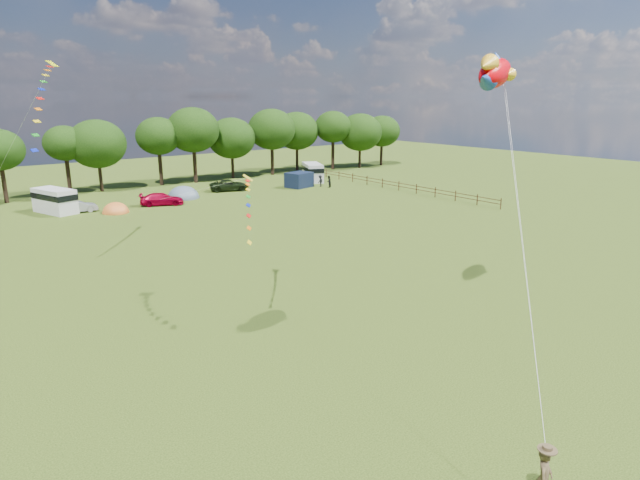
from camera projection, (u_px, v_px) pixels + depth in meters
ground_plane at (427, 361)px, 24.27m from camera, size 180.00×180.00×0.00m
tree_line at (127, 140)px, 67.81m from camera, size 102.98×10.98×10.27m
fence at (391, 184)px, 69.34m from camera, size 0.12×33.12×1.20m
car_b at (78, 207)px, 55.20m from camera, size 3.62×1.59×1.24m
car_c at (162, 199)px, 58.95m from camera, size 4.90×3.56×1.35m
car_d at (229, 185)px, 68.03m from camera, size 5.49×3.75×1.37m
campervan_c at (55, 200)px, 54.95m from camera, size 3.66×5.53×2.50m
campervan_d at (313, 172)px, 75.55m from camera, size 4.14×5.57×2.51m
tent_orange at (116, 212)px, 55.34m from camera, size 2.71×2.97×2.12m
tent_greyblue at (184, 198)px, 63.38m from camera, size 3.75×4.11×2.79m
awning_navy at (299, 180)px, 70.63m from camera, size 3.64×3.20×1.96m
kite_flyer at (544, 479)px, 15.42m from camera, size 0.81×0.66×1.90m
fish_kite at (493, 73)px, 25.90m from camera, size 4.03×2.39×2.11m
streamer_kite_a at (44, 90)px, 35.64m from camera, size 3.43×5.70×5.81m
streamer_kite_c at (248, 197)px, 29.23m from camera, size 3.17×5.01×2.81m
walker_a at (329, 182)px, 70.41m from camera, size 0.89×0.74×1.57m
walker_b at (320, 181)px, 71.16m from camera, size 1.07×0.78×1.51m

